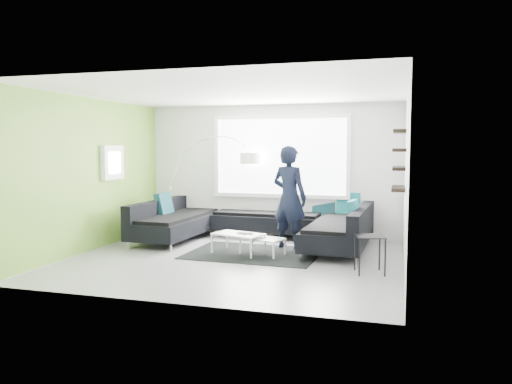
# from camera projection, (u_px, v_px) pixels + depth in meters

# --- Properties ---
(ground) EXTENTS (5.50, 5.50, 0.00)m
(ground) POSITION_uv_depth(u_px,v_px,m) (235.00, 259.00, 8.45)
(ground) COLOR gray
(ground) RESTS_ON ground
(room_shell) EXTENTS (5.54, 5.04, 2.82)m
(room_shell) POSITION_uv_depth(u_px,v_px,m) (240.00, 152.00, 8.48)
(room_shell) COLOR silver
(room_shell) RESTS_ON ground
(sectional_sofa) EXTENTS (4.48, 2.88, 0.94)m
(sectional_sofa) POSITION_uv_depth(u_px,v_px,m) (255.00, 222.00, 9.83)
(sectional_sofa) COLOR black
(sectional_sofa) RESTS_ON ground
(rug) EXTENTS (2.34, 1.73, 0.01)m
(rug) POSITION_uv_depth(u_px,v_px,m) (253.00, 253.00, 8.90)
(rug) COLOR black
(rug) RESTS_ON ground
(coffee_table) EXTENTS (1.27, 0.95, 0.37)m
(coffee_table) POSITION_uv_depth(u_px,v_px,m) (250.00, 244.00, 8.81)
(coffee_table) COLOR white
(coffee_table) RESTS_ON ground
(arc_lamp) EXTENTS (2.06, 0.89, 2.13)m
(arc_lamp) POSITION_uv_depth(u_px,v_px,m) (170.00, 186.00, 10.64)
(arc_lamp) COLOR white
(arc_lamp) RESTS_ON ground
(side_table) EXTENTS (0.51, 0.51, 0.57)m
(side_table) POSITION_uv_depth(u_px,v_px,m) (370.00, 254.00, 7.48)
(side_table) COLOR black
(side_table) RESTS_ON ground
(person) EXTENTS (1.01, 0.93, 1.92)m
(person) POSITION_uv_depth(u_px,v_px,m) (289.00, 197.00, 9.28)
(person) COLOR black
(person) RESTS_ON ground
(laptop) EXTENTS (0.30, 0.20, 0.02)m
(laptop) POSITION_uv_depth(u_px,v_px,m) (244.00, 234.00, 8.73)
(laptop) COLOR black
(laptop) RESTS_ON coffee_table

